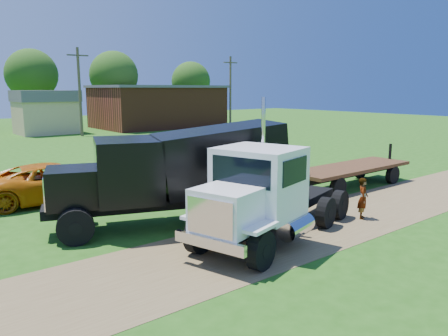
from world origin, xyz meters
TOP-DOWN VIEW (x-y plane):
  - ground at (0.00, 0.00)m, footprint 140.00×140.00m
  - dirt_track at (0.00, 0.00)m, footprint 120.00×4.20m
  - white_semi_tractor at (-1.56, -0.10)m, footprint 7.78×4.36m
  - black_dump_truck at (-2.45, 3.26)m, footprint 8.58×5.15m
  - orange_pickup at (-4.84, 9.46)m, footprint 6.37×3.62m
  - flatbed_trailer at (7.67, 3.13)m, footprint 7.40×2.28m
  - spectator_a at (3.35, -0.50)m, footprint 0.69×0.63m
  - spectator_b at (0.48, 7.63)m, footprint 1.11×1.02m
  - brick_building at (18.00, 40.00)m, footprint 15.40×10.40m
  - tan_shed at (4.00, 40.00)m, footprint 6.20×5.40m
  - utility_poles at (6.00, 35.00)m, footprint 42.20×0.28m
  - tree_row at (2.15, 50.48)m, footprint 56.13×12.19m

SIDE VIEW (x-z plane):
  - ground at x=0.00m, z-range 0.00..0.00m
  - dirt_track at x=0.00m, z-range 0.00..0.01m
  - spectator_a at x=3.35m, z-range 0.00..1.57m
  - flatbed_trailer at x=7.67m, z-range -0.14..1.76m
  - orange_pickup at x=-4.84m, z-range 0.00..1.67m
  - spectator_b at x=0.48m, z-range 0.00..1.85m
  - white_semi_tractor at x=-1.56m, z-range -0.73..3.87m
  - black_dump_truck at x=-2.45m, z-range 0.18..3.86m
  - tan_shed at x=4.00m, z-range 0.07..4.77m
  - brick_building at x=18.00m, z-range 0.01..5.31m
  - utility_poles at x=6.00m, z-range 0.21..9.21m
  - tree_row at x=2.15m, z-range 1.22..12.06m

